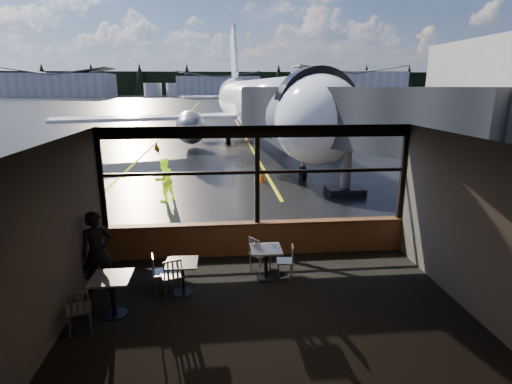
{
  "coord_description": "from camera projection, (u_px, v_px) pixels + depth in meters",
  "views": [
    {
      "loc": [
        -1.0,
        -10.09,
        4.45
      ],
      "look_at": [
        0.07,
        1.0,
        1.5
      ],
      "focal_mm": 28.0,
      "sensor_mm": 36.0,
      "label": 1
    }
  ],
  "objects": [
    {
      "name": "passenger",
      "position": [
        97.0,
        252.0,
        8.77
      ],
      "size": [
        0.8,
        0.7,
        1.85
      ],
      "primitive_type": "imported",
      "rotation": [
        0.0,
        0.0,
        0.48
      ],
      "color": "black",
      "rests_on": "carpet_floor"
    },
    {
      "name": "cone_wing",
      "position": [
        156.0,
        145.0,
        29.17
      ],
      "size": [
        0.4,
        0.4,
        0.56
      ],
      "primitive_type": "cone",
      "color": "#F15B07",
      "rests_on": "ground_plane"
    },
    {
      "name": "fuel_tank_c",
      "position": [
        197.0,
        90.0,
        184.37
      ],
      "size": [
        8.0,
        8.0,
        6.0
      ],
      "primitive_type": "cylinder",
      "color": "silver",
      "rests_on": "ground_plane"
    },
    {
      "name": "jet_bridge",
      "position": [
        333.0,
        138.0,
        15.94
      ],
      "size": [
        9.27,
        11.32,
        4.94
      ],
      "primitive_type": null,
      "color": "#2E2E31",
      "rests_on": "ground_plane"
    },
    {
      "name": "carpet_floor",
      "position": [
        272.0,
        314.0,
        8.06
      ],
      "size": [
        8.0,
        6.0,
        0.01
      ],
      "primitive_type": "cube",
      "color": "black",
      "rests_on": "ground"
    },
    {
      "name": "mullion_right",
      "position": [
        403.0,
        173.0,
        10.75
      ],
      "size": [
        0.12,
        0.12,
        2.6
      ],
      "primitive_type": "cube",
      "color": "black",
      "rests_on": "ground"
    },
    {
      "name": "ground_crew",
      "position": [
        164.0,
        180.0,
        15.86
      ],
      "size": [
        1.05,
        1.05,
        1.72
      ],
      "primitive_type": "imported",
      "rotation": [
        0.0,
        0.0,
        3.9
      ],
      "color": "#BFF219",
      "rests_on": "ground_plane"
    },
    {
      "name": "cafe_table_mid",
      "position": [
        183.0,
        278.0,
        8.78
      ],
      "size": [
        0.68,
        0.68,
        0.75
      ],
      "primitive_type": null,
      "color": "#9C968F",
      "rests_on": "carpet_floor"
    },
    {
      "name": "hangar_left",
      "position": [
        60.0,
        84.0,
        176.25
      ],
      "size": [
        45.0,
        18.0,
        11.0
      ],
      "primitive_type": null,
      "color": "silver",
      "rests_on": "ground_plane"
    },
    {
      "name": "window_sill",
      "position": [
        257.0,
        239.0,
        10.83
      ],
      "size": [
        8.0,
        0.28,
        0.9
      ],
      "primitive_type": "cube",
      "color": "brown",
      "rests_on": "ground"
    },
    {
      "name": "treeline",
      "position": [
        218.0,
        83.0,
        211.47
      ],
      "size": [
        360.0,
        3.0,
        12.0
      ],
      "primitive_type": "cube",
      "color": "black",
      "rests_on": "ground_plane"
    },
    {
      "name": "chair_mid_w",
      "position": [
        162.0,
        273.0,
        8.86
      ],
      "size": [
        0.57,
        0.57,
        0.88
      ],
      "primitive_type": null,
      "rotation": [
        0.0,
        0.0,
        -1.35
      ],
      "color": "#B7B1A5",
      "rests_on": "carpet_floor"
    },
    {
      "name": "airliner",
      "position": [
        259.0,
        71.0,
        30.0
      ],
      "size": [
        33.23,
        38.87,
        11.21
      ],
      "primitive_type": null,
      "rotation": [
        0.0,
        0.0,
        0.08
      ],
      "color": "white",
      "rests_on": "ground_plane"
    },
    {
      "name": "chair_mid_s",
      "position": [
        171.0,
        276.0,
        8.72
      ],
      "size": [
        0.63,
        0.63,
        0.9
      ],
      "primitive_type": null,
      "rotation": [
        0.0,
        0.0,
        0.34
      ],
      "color": "#B3AFA2",
      "rests_on": "carpet_floor"
    },
    {
      "name": "wall_left",
      "position": [
        54.0,
        240.0,
        7.24
      ],
      "size": [
        0.04,
        6.0,
        3.5
      ],
      "primitive_type": "cube",
      "color": "#4C443D",
      "rests_on": "ground"
    },
    {
      "name": "fuel_tank_a",
      "position": [
        153.0,
        90.0,
        182.52
      ],
      "size": [
        8.0,
        8.0,
        6.0
      ],
      "primitive_type": "cylinder",
      "color": "silver",
      "rests_on": "ground_plane"
    },
    {
      "name": "hangar_mid",
      "position": [
        218.0,
        85.0,
        187.67
      ],
      "size": [
        38.0,
        15.0,
        10.0
      ],
      "primitive_type": null,
      "color": "silver",
      "rests_on": "ground_plane"
    },
    {
      "name": "ground_plane",
      "position": [
        220.0,
        101.0,
        126.41
      ],
      "size": [
        520.0,
        520.0,
        0.0
      ],
      "primitive_type": "plane",
      "color": "black",
      "rests_on": "ground"
    },
    {
      "name": "hangar_right",
      "position": [
        347.0,
        83.0,
        186.23
      ],
      "size": [
        50.0,
        20.0,
        12.0
      ],
      "primitive_type": null,
      "color": "silver",
      "rests_on": "ground_plane"
    },
    {
      "name": "ceiling",
      "position": [
        274.0,
        141.0,
        7.16
      ],
      "size": [
        8.0,
        6.0,
        0.04
      ],
      "primitive_type": "cube",
      "color": "#38332D",
      "rests_on": "ground"
    },
    {
      "name": "mullion_centre",
      "position": [
        257.0,
        176.0,
        10.38
      ],
      "size": [
        0.12,
        0.12,
        2.6
      ],
      "primitive_type": "cube",
      "color": "black",
      "rests_on": "ground"
    },
    {
      "name": "chair_near_w",
      "position": [
        260.0,
        254.0,
        9.84
      ],
      "size": [
        0.69,
        0.69,
        0.91
      ],
      "primitive_type": null,
      "rotation": [
        0.0,
        0.0,
        -0.96
      ],
      "color": "#B1ACA0",
      "rests_on": "carpet_floor"
    },
    {
      "name": "window_header",
      "position": [
        257.0,
        132.0,
        10.09
      ],
      "size": [
        8.0,
        0.18,
        0.3
      ],
      "primitive_type": "cube",
      "color": "black",
      "rests_on": "ground"
    },
    {
      "name": "wall_right",
      "position": [
        471.0,
        226.0,
        7.98
      ],
      "size": [
        0.04,
        6.0,
        3.5
      ],
      "primitive_type": "cube",
      "color": "#4C443D",
      "rests_on": "ground"
    },
    {
      "name": "window_transom",
      "position": [
        257.0,
        172.0,
        10.36
      ],
      "size": [
        8.0,
        0.1,
        0.08
      ],
      "primitive_type": "cube",
      "color": "black",
      "rests_on": "ground"
    },
    {
      "name": "cafe_table_left",
      "position": [
        113.0,
        296.0,
        7.93
      ],
      "size": [
        0.76,
        0.76,
        0.84
      ],
      "primitive_type": null,
      "color": "gray",
      "rests_on": "carpet_floor"
    },
    {
      "name": "cafe_table_near",
      "position": [
        266.0,
        264.0,
        9.44
      ],
      "size": [
        0.71,
        0.71,
        0.78
      ],
      "primitive_type": null,
      "color": "#A39F95",
      "rests_on": "carpet_floor"
    },
    {
      "name": "fuel_tank_b",
      "position": [
        175.0,
        90.0,
        183.44
      ],
      "size": [
        8.0,
        8.0,
        6.0
      ],
      "primitive_type": "cylinder",
      "color": "silver",
      "rests_on": "ground_plane"
    },
    {
      "name": "wall_back",
      "position": [
        307.0,
        322.0,
        4.72
      ],
      "size": [
        8.0,
        0.04,
        3.5
      ],
      "primitive_type": "cube",
      "color": "#4C443D",
      "rests_on": "ground"
    },
    {
      "name": "chair_left_s",
      "position": [
        79.0,
        309.0,
        7.38
      ],
      "size": [
        0.63,
        0.63,
        0.93
      ],
      "primitive_type": null,
      "rotation": [
        0.0,
        0.0,
        0.29
      ],
      "color": "#B1ACA0",
      "rests_on": "carpet_floor"
    },
    {
      "name": "mullion_left",
      "position": [
        101.0,
        179.0,
        10.02
      ],
      "size": [
        0.12,
        0.12,
        2.6
      ],
      "primitive_type": "cube",
      "color": "black",
      "rests_on": "ground"
    },
    {
      "name": "cone_nose",
      "position": [
        262.0,
        176.0,
        19.21
      ],
      "size": [
        0.37,
        0.37,
        0.51
      ],
      "primitive_type": "cone",
      "color": "orange",
      "rests_on": "ground_plane"
    },
    {
      "name": "chair_near_e",
      "position": [
        285.0,
        262.0,
        9.52
      ],
      "size": [
        0.49,
        0.49,
        0.81
      ],
      "primitive_type": null,
      "rotation": [
        0.0,
        0.0,
        1.45
      ],
      "color": "beige",
      "rests_on": "carpet_floor"
    }
  ]
}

